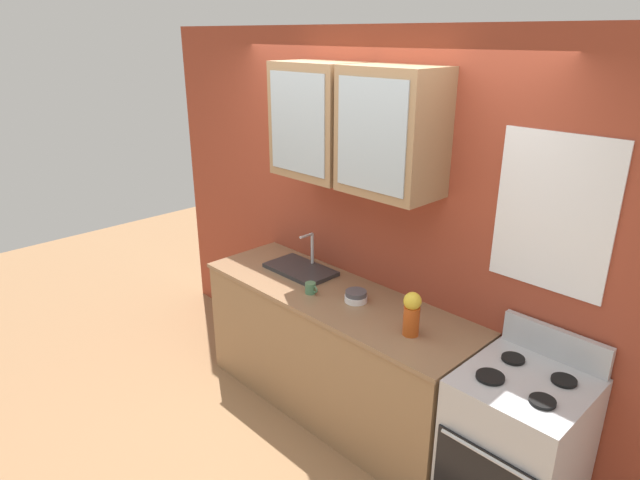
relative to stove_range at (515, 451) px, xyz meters
name	(u,v)px	position (x,y,z in m)	size (l,w,h in m)	color
ground_plane	(334,406)	(-1.37, 0.00, -0.47)	(10.00, 10.00, 0.00)	#936B47
back_wall_unit	(370,206)	(-1.37, 0.33, 1.01)	(4.55, 0.48, 2.63)	#993D28
counter	(334,352)	(-1.37, 0.00, -0.01)	(2.10, 0.67, 0.92)	#93704C
stove_range	(515,451)	(0.00, 0.00, 0.00)	(0.62, 0.69, 1.10)	silver
sink_faucet	(301,269)	(-1.82, 0.09, 0.47)	(0.52, 0.31, 0.28)	#2D2D30
bowl_stack	(356,296)	(-1.20, 0.02, 0.49)	(0.15, 0.15, 0.07)	white
vase	(412,313)	(-0.69, -0.06, 0.60)	(0.11, 0.11, 0.27)	#BF4C19
cup_near_sink	(311,288)	(-1.50, -0.11, 0.49)	(0.10, 0.07, 0.08)	#4C7F59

